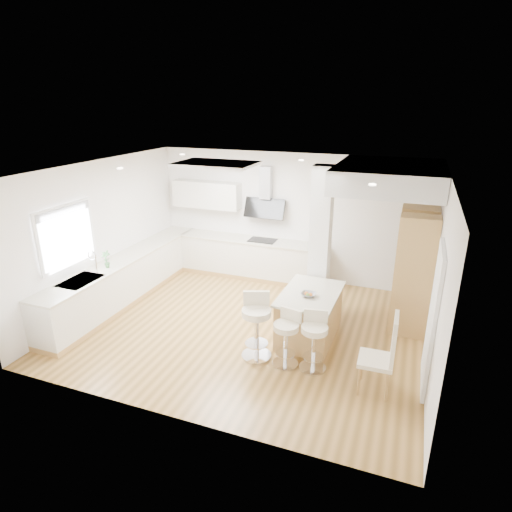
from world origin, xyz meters
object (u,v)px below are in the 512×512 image
at_px(bar_stool_a, 256,322).
at_px(bar_stool_b, 287,335).
at_px(dining_chair, 385,352).
at_px(bar_stool_c, 314,338).
at_px(peninsula, 309,315).

bearing_deg(bar_stool_a, bar_stool_b, -27.28).
xyz_separation_m(bar_stool_a, dining_chair, (1.93, -0.22, 0.04)).
xyz_separation_m(bar_stool_b, dining_chair, (1.43, -0.16, 0.13)).
bearing_deg(bar_stool_c, dining_chair, -20.87).
bearing_deg(bar_stool_a, dining_chair, -27.52).
xyz_separation_m(bar_stool_c, dining_chair, (1.02, -0.21, 0.12)).
height_order(bar_stool_b, dining_chair, dining_chair).
bearing_deg(dining_chair, peninsula, 138.89).
bearing_deg(bar_stool_a, bar_stool_c, -21.52).
bearing_deg(bar_stool_c, bar_stool_b, 177.44).
xyz_separation_m(peninsula, bar_stool_c, (0.28, -0.85, 0.09)).
bearing_deg(dining_chair, bar_stool_b, 171.75).
height_order(bar_stool_c, dining_chair, dining_chair).
relative_size(bar_stool_b, dining_chair, 0.75).
bearing_deg(bar_stool_b, bar_stool_c, 19.31).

